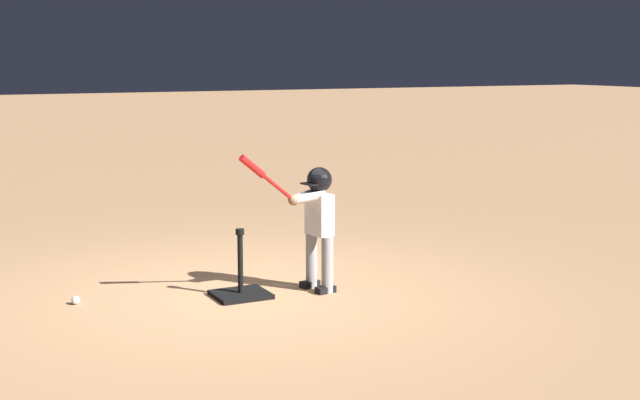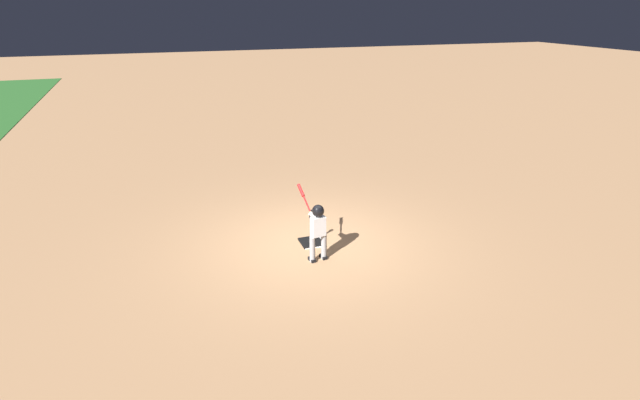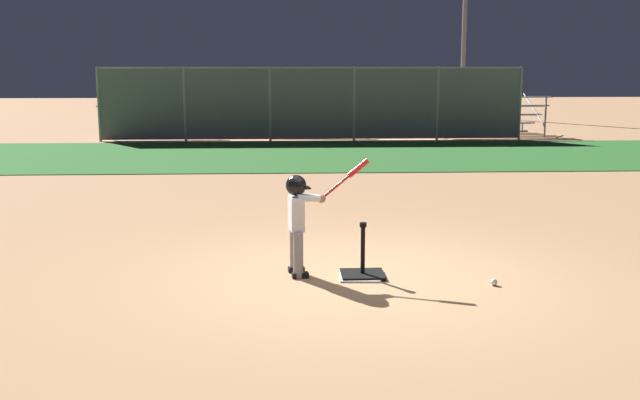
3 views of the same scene
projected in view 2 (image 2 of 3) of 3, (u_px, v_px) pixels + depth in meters
name	position (u px, v px, depth m)	size (l,w,h in m)	color
ground_plane	(313.00, 243.00, 10.13)	(90.00, 90.00, 0.00)	#AD7F56
home_plate	(313.00, 243.00, 10.10)	(0.44, 0.44, 0.02)	white
batting_tee	(311.00, 240.00, 10.09)	(0.47, 0.43, 0.61)	black
batter_child	(317.00, 225.00, 9.21)	(0.93, 0.36, 1.29)	gray
baseball	(310.00, 214.00, 11.42)	(0.07, 0.07, 0.07)	white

